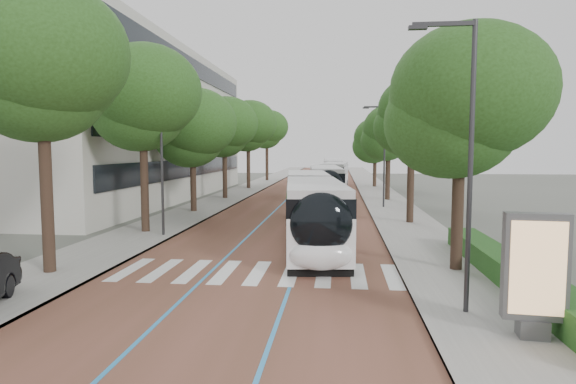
# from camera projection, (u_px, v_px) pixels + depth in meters

# --- Properties ---
(ground) EXTENTS (160.00, 160.00, 0.00)m
(ground) POSITION_uv_depth(u_px,v_px,m) (248.00, 280.00, 17.20)
(ground) COLOR #51544C
(ground) RESTS_ON ground
(road) EXTENTS (11.00, 140.00, 0.02)m
(road) POSITION_uv_depth(u_px,v_px,m) (311.00, 189.00, 56.83)
(road) COLOR brown
(road) RESTS_ON ground
(sidewalk_left) EXTENTS (4.00, 140.00, 0.12)m
(sidewalk_left) POSITION_uv_depth(u_px,v_px,m) (249.00, 188.00, 57.60)
(sidewalk_left) COLOR gray
(sidewalk_left) RESTS_ON ground
(sidewalk_right) EXTENTS (4.00, 140.00, 0.12)m
(sidewalk_right) POSITION_uv_depth(u_px,v_px,m) (375.00, 189.00, 56.04)
(sidewalk_right) COLOR gray
(sidewalk_right) RESTS_ON ground
(kerb_left) EXTENTS (0.20, 140.00, 0.14)m
(kerb_left) POSITION_uv_depth(u_px,v_px,m) (264.00, 188.00, 57.40)
(kerb_left) COLOR gray
(kerb_left) RESTS_ON ground
(kerb_right) EXTENTS (0.20, 140.00, 0.14)m
(kerb_right) POSITION_uv_depth(u_px,v_px,m) (359.00, 189.00, 56.24)
(kerb_right) COLOR gray
(kerb_right) RESTS_ON ground
(zebra_crossing) EXTENTS (10.55, 3.60, 0.01)m
(zebra_crossing) POSITION_uv_depth(u_px,v_px,m) (258.00, 273.00, 18.16)
(zebra_crossing) COLOR silver
(zebra_crossing) RESTS_ON ground
(lane_line_left) EXTENTS (0.12, 126.00, 0.01)m
(lane_line_left) POSITION_uv_depth(u_px,v_px,m) (298.00, 189.00, 56.99)
(lane_line_left) COLOR #2782C5
(lane_line_left) RESTS_ON road
(lane_line_right) EXTENTS (0.12, 126.00, 0.01)m
(lane_line_right) POSITION_uv_depth(u_px,v_px,m) (325.00, 189.00, 56.66)
(lane_line_right) COLOR #2782C5
(lane_line_right) RESTS_ON road
(office_building) EXTENTS (18.11, 40.00, 14.00)m
(office_building) POSITION_uv_depth(u_px,v_px,m) (103.00, 126.00, 46.35)
(office_building) COLOR #ACA99F
(office_building) RESTS_ON ground
(hedge) EXTENTS (1.20, 14.00, 0.80)m
(hedge) POSITION_uv_depth(u_px,v_px,m) (513.00, 273.00, 16.20)
(hedge) COLOR #1C4819
(hedge) RESTS_ON sidewalk_right
(streetlight_near) EXTENTS (1.82, 0.20, 8.00)m
(streetlight_near) POSITION_uv_depth(u_px,v_px,m) (464.00, 144.00, 13.12)
(streetlight_near) COLOR #2F2F32
(streetlight_near) RESTS_ON sidewalk_right
(streetlight_far) EXTENTS (1.82, 0.20, 8.00)m
(streetlight_far) POSITION_uv_depth(u_px,v_px,m) (382.00, 148.00, 37.88)
(streetlight_far) COLOR #2F2F32
(streetlight_far) RESTS_ON sidewalk_right
(lamp_post_left) EXTENTS (0.14, 0.14, 8.00)m
(lamp_post_left) POSITION_uv_depth(u_px,v_px,m) (162.00, 160.00, 25.40)
(lamp_post_left) COLOR #2F2F32
(lamp_post_left) RESTS_ON sidewalk_left
(trees_left) EXTENTS (6.31, 60.90, 10.03)m
(trees_left) POSITION_uv_depth(u_px,v_px,m) (217.00, 124.00, 42.55)
(trees_left) COLOR black
(trees_left) RESTS_ON ground
(trees_right) EXTENTS (5.91, 47.90, 8.68)m
(trees_right) POSITION_uv_depth(u_px,v_px,m) (396.00, 133.00, 38.24)
(trees_right) COLOR black
(trees_right) RESTS_ON ground
(lead_bus) EXTENTS (4.31, 18.55, 3.20)m
(lead_bus) POSITION_uv_depth(u_px,v_px,m) (311.00, 207.00, 25.70)
(lead_bus) COLOR black
(lead_bus) RESTS_ON ground
(bus_queued_0) EXTENTS (3.34, 12.54, 3.20)m
(bus_queued_0) POSITION_uv_depth(u_px,v_px,m) (325.00, 185.00, 41.59)
(bus_queued_0) COLOR white
(bus_queued_0) RESTS_ON ground
(bus_queued_1) EXTENTS (3.19, 12.52, 3.20)m
(bus_queued_1) POSITION_uv_depth(u_px,v_px,m) (335.00, 177.00, 54.14)
(bus_queued_1) COLOR white
(bus_queued_1) RESTS_ON ground
(bus_queued_2) EXTENTS (2.69, 12.43, 3.20)m
(bus_queued_2) POSITION_uv_depth(u_px,v_px,m) (333.00, 172.00, 67.28)
(bus_queued_2) COLOR white
(bus_queued_2) RESTS_ON ground
(bus_queued_3) EXTENTS (3.19, 12.52, 3.20)m
(bus_queued_3) POSITION_uv_depth(u_px,v_px,m) (332.00, 168.00, 79.43)
(bus_queued_3) COLOR white
(bus_queued_3) RESTS_ON ground
(ad_panel) EXTENTS (1.49, 0.63, 3.04)m
(ad_panel) POSITION_uv_depth(u_px,v_px,m) (535.00, 273.00, 11.52)
(ad_panel) COLOR #59595B
(ad_panel) RESTS_ON sidewalk_right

